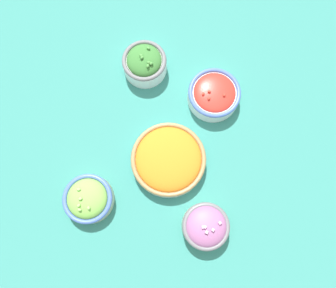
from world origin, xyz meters
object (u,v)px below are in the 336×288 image
object	(u,v)px
bowl_cherry_tomatoes	(214,94)
bowl_red_onion	(206,226)
bowl_broccoli	(145,63)
bowl_carrots	(168,160)
bowl_lettuce	(88,199)

from	to	relation	value
bowl_cherry_tomatoes	bowl_red_onion	size ratio (longest dim) A/B	1.21
bowl_broccoli	bowl_cherry_tomatoes	size ratio (longest dim) A/B	0.86
bowl_carrots	bowl_cherry_tomatoes	bearing A→B (deg)	-12.90
bowl_lettuce	bowl_carrots	bearing A→B (deg)	-41.87
bowl_carrots	bowl_red_onion	distance (m)	0.19
bowl_broccoli	bowl_cherry_tomatoes	bearing A→B (deg)	-93.54
bowl_red_onion	bowl_lettuce	bearing A→B (deg)	98.93
bowl_carrots	bowl_lettuce	distance (m)	0.23
bowl_red_onion	bowl_lettuce	size ratio (longest dim) A/B	0.93
bowl_broccoli	bowl_carrots	bearing A→B (deg)	-144.45
bowl_carrots	bowl_lettuce	world-z (taller)	bowl_lettuce
bowl_broccoli	bowl_cherry_tomatoes	distance (m)	0.21
bowl_cherry_tomatoes	bowl_red_onion	world-z (taller)	bowl_red_onion
bowl_broccoli	bowl_red_onion	xyz separation A→B (m)	(-0.35, -0.31, -0.00)
bowl_carrots	bowl_lettuce	xyz separation A→B (m)	(-0.17, 0.15, 0.00)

